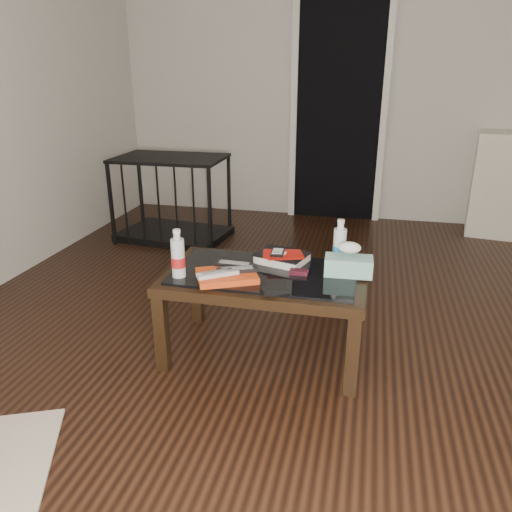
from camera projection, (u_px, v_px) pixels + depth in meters
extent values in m
plane|color=black|center=(368.00, 344.00, 2.72)|extent=(5.00, 5.00, 0.00)
plane|color=beige|center=(385.00, 75.00, 4.52)|extent=(5.00, 0.00, 5.00)
cube|color=black|center=(338.00, 114.00, 4.70)|extent=(0.80, 0.05, 2.00)
cube|color=silver|center=(294.00, 114.00, 4.76)|extent=(0.06, 0.04, 2.04)
cube|color=silver|center=(384.00, 116.00, 4.59)|extent=(0.06, 0.04, 2.04)
cube|color=black|center=(162.00, 333.00, 2.44)|extent=(0.06, 0.06, 0.40)
cube|color=black|center=(352.00, 356.00, 2.24)|extent=(0.06, 0.06, 0.40)
cube|color=black|center=(197.00, 290.00, 2.91)|extent=(0.06, 0.06, 0.40)
cube|color=black|center=(357.00, 305.00, 2.72)|extent=(0.06, 0.06, 0.40)
cube|color=black|center=(265.00, 278.00, 2.50)|extent=(1.00, 0.60, 0.05)
cube|color=black|center=(265.00, 273.00, 2.49)|extent=(0.90, 0.50, 0.01)
cube|color=black|center=(175.00, 234.00, 4.42)|extent=(0.97, 0.71, 0.06)
cube|color=black|center=(170.00, 158.00, 4.18)|extent=(0.97, 0.71, 0.02)
cube|color=black|center=(111.00, 204.00, 4.14)|extent=(0.03, 0.03, 0.70)
cube|color=black|center=(210.00, 210.00, 3.96)|extent=(0.03, 0.03, 0.70)
cube|color=black|center=(141.00, 189.00, 4.65)|extent=(0.03, 0.03, 0.70)
cube|color=black|center=(229.00, 194.00, 4.47)|extent=(0.03, 0.03, 0.70)
cube|color=red|center=(227.00, 276.00, 2.39)|extent=(0.34, 0.31, 0.03)
cube|color=silver|center=(218.00, 273.00, 2.35)|extent=(0.19, 0.16, 0.02)
cube|color=black|center=(237.00, 269.00, 2.40)|extent=(0.20, 0.12, 0.02)
cube|color=black|center=(234.00, 264.00, 2.46)|extent=(0.20, 0.06, 0.02)
cube|color=black|center=(282.00, 258.00, 2.60)|extent=(0.30, 0.26, 0.05)
cube|color=#AD120B|center=(281.00, 254.00, 2.58)|extent=(0.21, 0.17, 0.01)
cube|color=black|center=(278.00, 252.00, 2.57)|extent=(0.07, 0.11, 0.02)
cube|color=black|center=(299.00, 272.00, 2.45)|extent=(0.09, 0.05, 0.02)
cube|color=black|center=(275.00, 290.00, 2.25)|extent=(0.14, 0.12, 0.02)
cylinder|color=silver|center=(178.00, 253.00, 2.39)|extent=(0.07, 0.07, 0.24)
cylinder|color=silver|center=(340.00, 242.00, 2.54)|extent=(0.07, 0.07, 0.24)
cube|color=teal|center=(348.00, 266.00, 2.43)|extent=(0.24, 0.13, 0.09)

